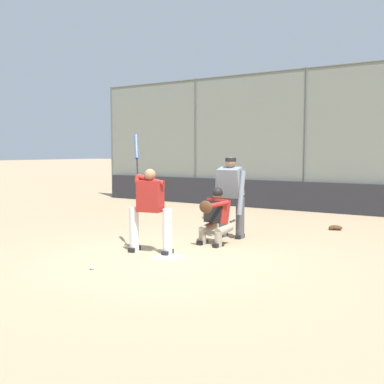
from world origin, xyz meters
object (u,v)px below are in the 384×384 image
Objects in this scene: umpire_home at (231,195)px; fielding_glove_on_dirt at (335,228)px; catcher_behind_plate at (215,215)px; spare_bat_near_backstop at (237,219)px; baseball_loose at (92,267)px; batter_at_plate at (150,207)px.

fielding_glove_on_dirt is at bearing -130.04° from umpire_home.
catcher_behind_plate is 3.36m from fielding_glove_on_dirt.
umpire_home is 2.12× the size of spare_bat_near_backstop.
fielding_glove_on_dirt is 4.14× the size of baseball_loose.
spare_bat_near_backstop is (0.97, -2.25, -0.88)m from umpire_home.
baseball_loose is (0.69, 2.67, -0.54)m from catcher_behind_plate.
baseball_loose is (0.63, 3.44, -0.88)m from umpire_home.
batter_at_plate reaches higher than umpire_home.
fielding_glove_on_dirt is (-2.61, 0.10, 0.02)m from spare_bat_near_backstop.
batter_at_plate is 1.26× the size of umpire_home.
umpire_home is 2.83m from fielding_glove_on_dirt.
fielding_glove_on_dirt reaches higher than spare_bat_near_backstop.
umpire_home is at bearing 52.64° from fielding_glove_on_dirt.
fielding_glove_on_dirt is (-1.64, -2.14, -0.86)m from umpire_home.
spare_bat_near_backstop is 2.61× the size of fielding_glove_on_dirt.
umpire_home is at bearing -78.59° from catcher_behind_plate.
umpire_home is 5.56× the size of fielding_glove_on_dirt.
umpire_home reaches higher than catcher_behind_plate.
catcher_behind_plate is 0.66× the size of umpire_home.
catcher_behind_plate is at bearing 61.65° from fielding_glove_on_dirt.
batter_at_plate reaches higher than fielding_glove_on_dirt.
batter_at_plate is 4.79m from fielding_glove_on_dirt.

